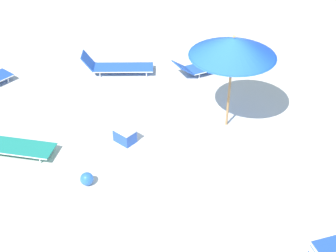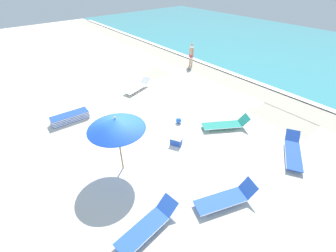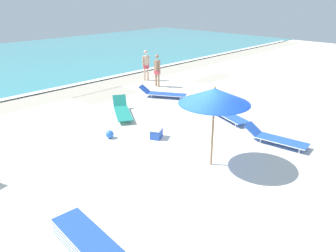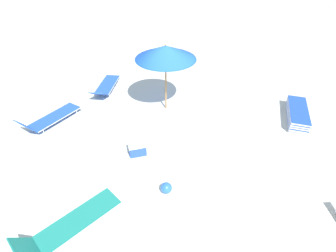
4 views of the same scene
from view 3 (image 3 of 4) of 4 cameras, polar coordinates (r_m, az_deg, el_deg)
name	(u,v)px [view 3 (image 3 of 4)]	position (r m, az deg, el deg)	size (l,w,h in m)	color
ground_plane	(179,164)	(10.08, 1.88, -6.66)	(60.00, 60.00, 0.16)	silver
beach_umbrella	(215,96)	(9.17, 8.12, 5.16)	(2.02, 2.02, 2.43)	#9E7547
lounger_stack	(87,242)	(7.04, -13.95, -19.08)	(0.72, 1.91, 0.41)	blue
sun_lounger_under_umbrella	(276,138)	(11.71, 18.23, -2.01)	(0.84, 2.18, 0.50)	blue
sun_lounger_near_water_left	(162,93)	(16.21, -0.97, 5.73)	(1.67, 2.30, 0.52)	blue
sun_lounger_near_water_right	(122,111)	(13.85, -7.99, 2.67)	(1.69, 2.20, 0.61)	#1E8475
sun_lounger_mid_beach_solo	(227,114)	(13.57, 10.32, 2.13)	(1.27, 2.16, 0.63)	blue
beachgoer_wading_adult	(146,63)	(19.41, -3.86, 10.82)	(0.43, 0.28, 1.76)	beige
beachgoer_strolling_adult	(157,69)	(17.99, -1.90, 9.97)	(0.27, 0.45, 1.76)	#A37A5B
beach_ball	(110,134)	(11.77, -10.12, -1.43)	(0.29, 0.29, 0.29)	blue
cooler_box	(156,133)	(11.59, -2.03, -1.22)	(0.61, 0.55, 0.37)	blue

